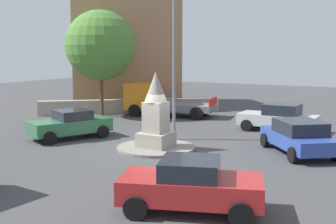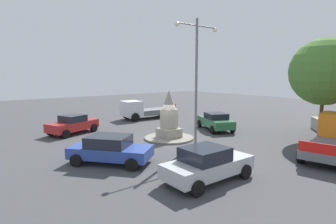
{
  "view_description": "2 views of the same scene",
  "coord_description": "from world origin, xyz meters",
  "px_view_note": "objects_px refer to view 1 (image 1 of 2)",
  "views": [
    {
      "loc": [
        -9.78,
        16.32,
        4.36
      ],
      "look_at": [
        -0.9,
        0.49,
        1.82
      ],
      "focal_mm": 46.08,
      "sensor_mm": 36.0,
      "label": 1
    },
    {
      "loc": [
        -12.16,
        -14.92,
        4.63
      ],
      "look_at": [
        -0.02,
        0.09,
        1.95
      ],
      "focal_mm": 29.24,
      "sensor_mm": 36.0,
      "label": 2
    }
  ],
  "objects_px": {
    "streetlamp": "(174,41)",
    "car_blue_near_island": "(299,136)",
    "truck_orange_passing": "(157,100)",
    "car_silver_approaching": "(279,117)",
    "tree_near_wall": "(100,45)",
    "corner_building": "(124,54)",
    "monument": "(156,113)",
    "car_red_parked_left": "(191,185)",
    "car_green_far_side": "(71,124)"
  },
  "relations": [
    {
      "from": "car_green_far_side",
      "to": "corner_building",
      "type": "bearing_deg",
      "value": -66.08
    },
    {
      "from": "car_green_far_side",
      "to": "tree_near_wall",
      "type": "height_order",
      "value": "tree_near_wall"
    },
    {
      "from": "car_silver_approaching",
      "to": "car_green_far_side",
      "type": "relative_size",
      "value": 0.98
    },
    {
      "from": "tree_near_wall",
      "to": "car_silver_approaching",
      "type": "bearing_deg",
      "value": -178.72
    },
    {
      "from": "truck_orange_passing",
      "to": "tree_near_wall",
      "type": "distance_m",
      "value": 5.32
    },
    {
      "from": "corner_building",
      "to": "car_silver_approaching",
      "type": "bearing_deg",
      "value": 157.88
    },
    {
      "from": "car_blue_near_island",
      "to": "corner_building",
      "type": "distance_m",
      "value": 20.02
    },
    {
      "from": "car_green_far_side",
      "to": "tree_near_wall",
      "type": "relative_size",
      "value": 0.61
    },
    {
      "from": "monument",
      "to": "streetlamp",
      "type": "bearing_deg",
      "value": -81.59
    },
    {
      "from": "truck_orange_passing",
      "to": "tree_near_wall",
      "type": "relative_size",
      "value": 0.88
    },
    {
      "from": "car_silver_approaching",
      "to": "tree_near_wall",
      "type": "height_order",
      "value": "tree_near_wall"
    },
    {
      "from": "car_silver_approaching",
      "to": "truck_orange_passing",
      "type": "distance_m",
      "value": 9.14
    },
    {
      "from": "car_red_parked_left",
      "to": "car_green_far_side",
      "type": "distance_m",
      "value": 11.49
    },
    {
      "from": "car_silver_approaching",
      "to": "car_green_far_side",
      "type": "height_order",
      "value": "car_silver_approaching"
    },
    {
      "from": "car_blue_near_island",
      "to": "tree_near_wall",
      "type": "distance_m",
      "value": 15.44
    },
    {
      "from": "car_blue_near_island",
      "to": "truck_orange_passing",
      "type": "bearing_deg",
      "value": -31.43
    },
    {
      "from": "car_blue_near_island",
      "to": "car_silver_approaching",
      "type": "bearing_deg",
      "value": -66.08
    },
    {
      "from": "car_silver_approaching",
      "to": "corner_building",
      "type": "distance_m",
      "value": 15.92
    },
    {
      "from": "car_silver_approaching",
      "to": "corner_building",
      "type": "relative_size",
      "value": 0.51
    },
    {
      "from": "monument",
      "to": "corner_building",
      "type": "xyz_separation_m",
      "value": [
        10.78,
        -12.97,
        2.51
      ]
    },
    {
      "from": "monument",
      "to": "car_blue_near_island",
      "type": "height_order",
      "value": "monument"
    },
    {
      "from": "truck_orange_passing",
      "to": "monument",
      "type": "bearing_deg",
      "value": 120.37
    },
    {
      "from": "car_red_parked_left",
      "to": "corner_building",
      "type": "height_order",
      "value": "corner_building"
    },
    {
      "from": "car_red_parked_left",
      "to": "truck_orange_passing",
      "type": "relative_size",
      "value": 0.67
    },
    {
      "from": "monument",
      "to": "car_green_far_side",
      "type": "bearing_deg",
      "value": 0.3
    },
    {
      "from": "car_green_far_side",
      "to": "corner_building",
      "type": "distance_m",
      "value": 14.62
    },
    {
      "from": "car_green_far_side",
      "to": "tree_near_wall",
      "type": "distance_m",
      "value": 8.66
    },
    {
      "from": "monument",
      "to": "car_green_far_side",
      "type": "distance_m",
      "value": 5.09
    },
    {
      "from": "streetlamp",
      "to": "car_blue_near_island",
      "type": "bearing_deg",
      "value": 179.16
    },
    {
      "from": "streetlamp",
      "to": "monument",
      "type": "bearing_deg",
      "value": 98.41
    },
    {
      "from": "tree_near_wall",
      "to": "streetlamp",
      "type": "bearing_deg",
      "value": 150.8
    },
    {
      "from": "car_blue_near_island",
      "to": "car_red_parked_left",
      "type": "xyz_separation_m",
      "value": [
        1.04,
        8.33,
        -0.01
      ]
    },
    {
      "from": "corner_building",
      "to": "car_red_parked_left",
      "type": "bearing_deg",
      "value": 129.19
    },
    {
      "from": "streetlamp",
      "to": "truck_orange_passing",
      "type": "bearing_deg",
      "value": -53.52
    },
    {
      "from": "car_blue_near_island",
      "to": "truck_orange_passing",
      "type": "xyz_separation_m",
      "value": [
        11.08,
        -6.78,
        0.29
      ]
    },
    {
      "from": "tree_near_wall",
      "to": "monument",
      "type": "bearing_deg",
      "value": 140.81
    },
    {
      "from": "car_silver_approaching",
      "to": "truck_orange_passing",
      "type": "relative_size",
      "value": 0.67
    },
    {
      "from": "streetlamp",
      "to": "car_red_parked_left",
      "type": "xyz_separation_m",
      "value": [
        -5.1,
        8.42,
        -4.14
      ]
    },
    {
      "from": "monument",
      "to": "car_silver_approaching",
      "type": "xyz_separation_m",
      "value": [
        -3.64,
        -7.11,
        -0.86
      ]
    },
    {
      "from": "corner_building",
      "to": "monument",
      "type": "bearing_deg",
      "value": 129.73
    },
    {
      "from": "monument",
      "to": "tree_near_wall",
      "type": "distance_m",
      "value": 11.27
    },
    {
      "from": "monument",
      "to": "car_silver_approaching",
      "type": "relative_size",
      "value": 0.79
    },
    {
      "from": "streetlamp",
      "to": "truck_orange_passing",
      "type": "xyz_separation_m",
      "value": [
        4.94,
        -6.68,
        -3.83
      ]
    },
    {
      "from": "streetlamp",
      "to": "car_blue_near_island",
      "type": "relative_size",
      "value": 1.83
    },
    {
      "from": "monument",
      "to": "truck_orange_passing",
      "type": "distance_m",
      "value": 10.48
    },
    {
      "from": "car_silver_approaching",
      "to": "truck_orange_passing",
      "type": "bearing_deg",
      "value": -12.13
    },
    {
      "from": "streetlamp",
      "to": "tree_near_wall",
      "type": "relative_size",
      "value": 1.13
    },
    {
      "from": "car_silver_approaching",
      "to": "monument",
      "type": "bearing_deg",
      "value": 62.88
    },
    {
      "from": "corner_building",
      "to": "car_blue_near_island",
      "type": "bearing_deg",
      "value": 147.11
    },
    {
      "from": "car_green_far_side",
      "to": "tree_near_wall",
      "type": "xyz_separation_m",
      "value": [
        3.38,
        -6.87,
        4.05
      ]
    }
  ]
}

